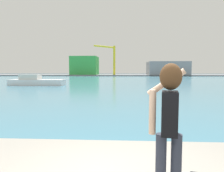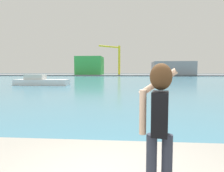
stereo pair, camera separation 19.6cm
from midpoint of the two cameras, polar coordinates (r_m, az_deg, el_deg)
ground_plane at (r=52.65m, az=4.46°, el=1.88°), size 220.00×220.00×0.00m
harbor_water at (r=54.64m, az=4.47°, el=1.98°), size 140.00×100.00×0.02m
far_shore_dock at (r=94.62m, az=4.55°, el=3.12°), size 140.00×20.00×0.48m
person_photographer at (r=2.69m, az=15.40°, el=-8.22°), size 0.53×0.57×1.74m
boat_moored at (r=33.27m, az=-19.54°, el=1.29°), size 8.44×2.45×1.71m
warehouse_left at (r=96.28m, az=-6.28°, el=5.79°), size 12.09×11.73×8.46m
warehouse_right at (r=92.71m, az=16.97°, el=4.86°), size 17.23×12.56×5.78m
port_crane at (r=91.37m, az=1.36°, el=8.44°), size 8.95×8.17×13.18m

